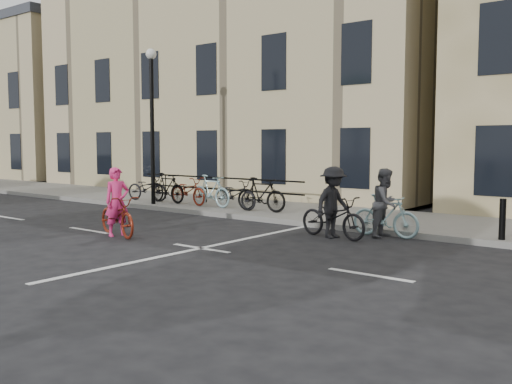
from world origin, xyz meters
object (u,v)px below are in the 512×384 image
Objects in this scene: cyclist_grey at (386,210)px; cyclist_pink at (117,212)px; cyclist_dark at (333,210)px; lamp_post at (152,106)px.

cyclist_pink is at bearing 126.49° from cyclist_grey.
cyclist_pink is 5.22m from cyclist_dark.
cyclist_dark is at bearing 132.26° from cyclist_grey.
cyclist_grey is (5.21, 3.86, 0.09)m from cyclist_pink.
cyclist_pink is at bearing -49.93° from lamp_post.
cyclist_dark reaches higher than cyclist_grey.
cyclist_dark reaches higher than cyclist_pink.
lamp_post reaches higher than cyclist_pink.
cyclist_dark is at bearing -39.34° from cyclist_pink.
lamp_post is 2.66× the size of cyclist_pink.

